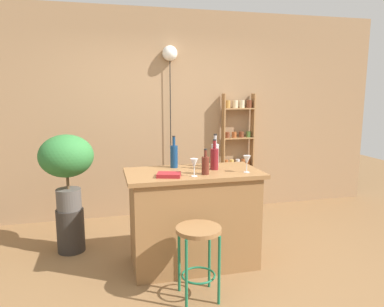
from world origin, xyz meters
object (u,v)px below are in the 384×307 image
Objects in this scene: bottle_spirits_clear at (214,158)px; wine_glass_center at (247,160)px; bottle_sauce_amber at (174,156)px; bottle_olive_oil at (215,154)px; wine_glass_left at (194,164)px; pendant_globe_light at (170,56)px; cookbook at (169,175)px; bottle_vinegar at (205,165)px; plant_stool at (71,230)px; spice_shelf at (238,148)px; bar_stool at (199,245)px; potted_plant at (66,161)px.

wine_glass_center is at bearing -36.71° from bottle_spirits_clear.
bottle_olive_oil is (0.41, -0.07, 0.01)m from bottle_sauce_amber.
pendant_globe_light is at bearing 86.20° from wine_glass_left.
wine_glass_left is 0.53m from wine_glass_center.
pendant_globe_light reaches higher than cookbook.
bottle_vinegar is 0.10× the size of pendant_globe_light.
cookbook reaches higher than plant_stool.
cookbook is at bearing -108.09° from bottle_sauce_amber.
wine_glass_left is 2.07m from pendant_globe_light.
bottle_sauce_amber is 0.43m from bottle_vinegar.
bottle_vinegar is 0.35m from bottle_olive_oil.
spice_shelf reaches higher than bottle_spirits_clear.
cookbook is at bearing 179.69° from wine_glass_center.
wine_glass_left is (0.07, 0.40, 0.60)m from bar_stool.
potted_plant is 2.49× the size of bottle_sauce_amber.
spice_shelf is at bearing 22.01° from potted_plant.
wine_glass_center reaches higher than cookbook.
bottle_olive_oil is at bearing -16.99° from plant_stool.
plant_stool is at bearing 160.37° from bottle_sauce_amber.
potted_plant is 2.67× the size of bottle_spirits_clear.
cookbook is at bearing -128.14° from spice_shelf.
cookbook is (-0.49, -0.19, -0.10)m from bottle_spirits_clear.
potted_plant is at bearing 155.65° from wine_glass_center.
bottle_sauce_amber is (1.07, -0.38, 0.84)m from plant_stool.
potted_plant is (-0.00, 0.00, 0.77)m from plant_stool.
plant_stool is 1.42m from cookbook.
wine_glass_left is at bearing -138.97° from bottle_spirits_clear.
wine_glass_center is (1.70, -0.77, 0.07)m from potted_plant.
bottle_sauce_amber is at bearing -19.63° from plant_stool.
bottle_olive_oil is (0.38, 0.75, 0.61)m from bar_stool.
bottle_sauce_amber reaches higher than bottle_vinegar.
potted_plant is (-1.11, 1.21, 0.53)m from bar_stool.
wine_glass_left and wine_glass_center have the same top height.
wine_glass_left is at bearing -93.80° from pendant_globe_light.
bottle_olive_oil is 0.15× the size of pendant_globe_light.
bottle_sauce_amber is 0.14× the size of pendant_globe_light.
bottle_sauce_amber is 0.41m from bottle_spirits_clear.
wine_glass_left is at bearing -131.44° from bottle_olive_oil.
spice_shelf is 8.02× the size of cookbook.
wine_glass_left is (1.17, -0.81, 0.84)m from plant_stool.
bottle_vinegar reaches higher than bar_stool.
spice_shelf is (1.16, 2.12, 0.43)m from bar_stool.
bottle_spirits_clear is 1.84× the size of wine_glass_left.
wine_glass_left is (1.17, -0.81, 0.07)m from potted_plant.
plant_stool is 2.87× the size of wine_glass_left.
bottle_olive_oil is at bearing 69.50° from bottle_spirits_clear.
wine_glass_left reaches higher than cookbook.
bottle_vinegar is 0.14m from wine_glass_left.
potted_plant reaches higher than wine_glass_center.
potted_plant is at bearing 158.24° from bottle_spirits_clear.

